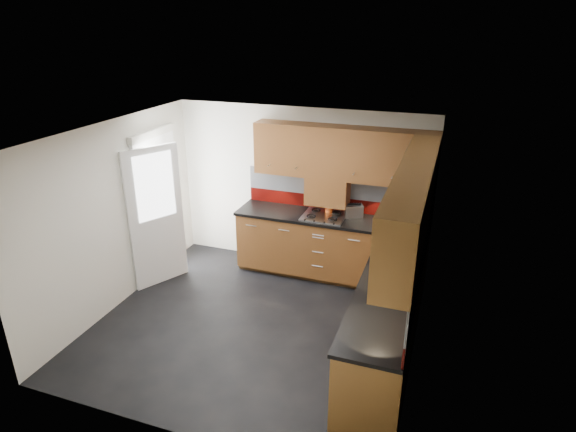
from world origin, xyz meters
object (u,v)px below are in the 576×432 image
at_px(gas_hob, 324,216).
at_px(food_processor, 400,262).
at_px(toaster, 354,211).
at_px(utensil_pot, 329,207).

bearing_deg(gas_hob, food_processor, -46.47).
relative_size(toaster, food_processor, 1.07).
height_order(gas_hob, utensil_pot, utensil_pot).
bearing_deg(utensil_pot, toaster, -1.32).
relative_size(gas_hob, toaster, 2.04).
xyz_separation_m(utensil_pot, toaster, (0.36, -0.01, -0.00)).
distance_m(gas_hob, utensil_pot, 0.18).
bearing_deg(gas_hob, toaster, 21.62).
distance_m(gas_hob, food_processor, 1.76).
xyz_separation_m(gas_hob, utensil_pot, (0.03, 0.16, 0.08)).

